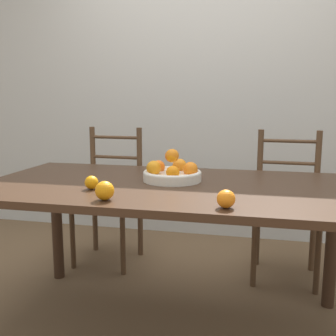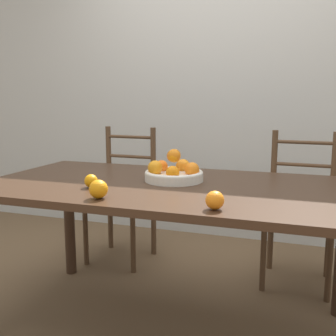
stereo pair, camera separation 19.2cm
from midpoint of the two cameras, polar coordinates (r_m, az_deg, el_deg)
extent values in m
plane|color=brown|center=(2.24, -2.51, -21.96)|extent=(12.00, 12.00, 0.00)
cube|color=beige|center=(3.40, 4.27, 11.75)|extent=(8.00, 0.06, 2.60)
cube|color=#382316|center=(1.96, -2.68, -2.82)|extent=(1.87, 0.98, 0.03)
cylinder|color=#382316|center=(2.75, -17.79, -7.87)|extent=(0.07, 0.07, 0.74)
cylinder|color=#382316|center=(2.41, 20.57, -10.54)|extent=(0.07, 0.07, 0.74)
cylinder|color=silver|center=(2.02, -2.16, -1.30)|extent=(0.30, 0.30, 0.04)
torus|color=silver|center=(2.02, -2.16, -0.72)|extent=(0.30, 0.30, 0.02)
sphere|color=orange|center=(2.00, 0.54, -0.20)|extent=(0.08, 0.08, 0.08)
sphere|color=orange|center=(2.10, -0.93, 0.29)|extent=(0.08, 0.08, 0.08)
sphere|color=orange|center=(2.08, -4.04, 0.17)|extent=(0.07, 0.07, 0.07)
sphere|color=orange|center=(1.99, -4.85, -0.03)|extent=(0.08, 0.08, 0.08)
sphere|color=orange|center=(1.92, -2.17, -0.69)|extent=(0.07, 0.07, 0.07)
sphere|color=orange|center=(2.00, -2.17, 1.79)|extent=(0.07, 0.07, 0.07)
sphere|color=orange|center=(2.01, -2.26, 1.75)|extent=(0.07, 0.07, 0.07)
sphere|color=orange|center=(2.00, -2.22, 1.69)|extent=(0.06, 0.06, 0.06)
sphere|color=orange|center=(1.51, 4.82, -4.53)|extent=(0.07, 0.07, 0.07)
sphere|color=orange|center=(1.66, -12.49, -3.27)|extent=(0.08, 0.08, 0.08)
sphere|color=orange|center=(1.88, -13.94, -2.09)|extent=(0.06, 0.06, 0.06)
cylinder|color=#513823|center=(2.91, -15.57, -9.79)|extent=(0.04, 0.04, 0.44)
cylinder|color=#513823|center=(2.75, -8.62, -10.76)|extent=(0.04, 0.04, 0.44)
cylinder|color=#513823|center=(3.14, -12.43, -3.14)|extent=(0.04, 0.04, 0.98)
cylinder|color=#513823|center=(2.99, -5.95, -3.63)|extent=(0.04, 0.04, 0.98)
cube|color=#513823|center=(2.91, -10.73, -4.69)|extent=(0.44, 0.42, 0.04)
cylinder|color=#513823|center=(3.03, -9.33, -1.27)|extent=(0.38, 0.04, 0.02)
cylinder|color=#513823|center=(3.01, -9.41, 1.55)|extent=(0.38, 0.04, 0.02)
cylinder|color=#513823|center=(2.99, -9.49, 4.41)|extent=(0.38, 0.04, 0.02)
cylinder|color=#513823|center=(2.59, 10.27, -12.10)|extent=(0.04, 0.04, 0.44)
cylinder|color=#513823|center=(2.59, 18.88, -12.50)|extent=(0.04, 0.04, 0.44)
cylinder|color=#513823|center=(2.85, 11.14, -4.41)|extent=(0.04, 0.04, 0.98)
cylinder|color=#513823|center=(2.85, 18.80, -4.76)|extent=(0.04, 0.04, 0.98)
cube|color=#513823|center=(2.67, 14.88, -6.12)|extent=(0.44, 0.42, 0.04)
cylinder|color=#513823|center=(2.82, 15.07, -2.33)|extent=(0.38, 0.04, 0.02)
cylinder|color=#513823|center=(2.79, 15.20, 0.70)|extent=(0.38, 0.04, 0.02)
cylinder|color=#513823|center=(2.77, 15.34, 3.78)|extent=(0.38, 0.04, 0.02)
camera|label=1|loc=(0.10, -92.86, -0.49)|focal=42.00mm
camera|label=2|loc=(0.10, 87.14, 0.49)|focal=42.00mm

